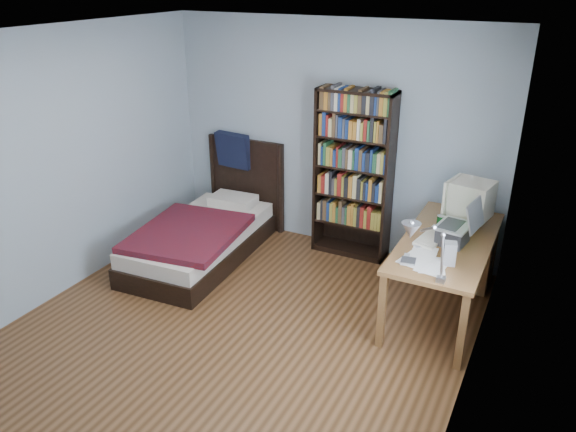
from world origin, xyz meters
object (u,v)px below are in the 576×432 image
(desk_lamp, at_px, (417,236))
(soda_can, at_px, (441,223))
(bed, at_px, (205,233))
(desk, at_px, (454,250))
(laptop, at_px, (455,231))
(bookshelf, at_px, (353,175))
(keyboard, at_px, (433,237))
(crt_monitor, at_px, (469,200))
(speaker, at_px, (450,253))

(desk_lamp, distance_m, soda_can, 1.44)
(desk_lamp, xyz_separation_m, bed, (-2.58, 1.11, -1.01))
(desk, xyz_separation_m, soda_can, (-0.11, -0.26, 0.38))
(laptop, height_order, bookshelf, bookshelf)
(keyboard, relative_size, bed, 0.22)
(keyboard, relative_size, soda_can, 3.54)
(desk, distance_m, desk_lamp, 1.83)
(crt_monitor, bearing_deg, laptop, -91.35)
(bookshelf, bearing_deg, soda_can, -26.90)
(soda_can, bearing_deg, speaker, -71.24)
(bookshelf, bearing_deg, desk_lamp, -58.55)
(crt_monitor, height_order, laptop, crt_monitor)
(soda_can, bearing_deg, laptop, -53.77)
(desk_lamp, bearing_deg, keyboard, 95.34)
(laptop, xyz_separation_m, speaker, (0.04, -0.40, -0.02))
(keyboard, distance_m, bookshelf, 1.33)
(desk, xyz_separation_m, bookshelf, (-1.18, 0.28, 0.50))
(speaker, bearing_deg, laptop, 82.27)
(soda_can, height_order, bookshelf, bookshelf)
(soda_can, bearing_deg, bookshelf, 153.10)
(keyboard, bearing_deg, soda_can, 98.32)
(crt_monitor, relative_size, keyboard, 0.94)
(desk, bearing_deg, keyboard, -103.37)
(speaker, bearing_deg, bed, 158.29)
(laptop, distance_m, desk_lamp, 1.20)
(keyboard, distance_m, bed, 2.52)
(laptop, xyz_separation_m, soda_can, (-0.18, 0.24, -0.05))
(bookshelf, bearing_deg, laptop, -32.23)
(crt_monitor, distance_m, soda_can, 0.35)
(soda_can, bearing_deg, bed, -174.09)
(desk_lamp, relative_size, keyboard, 1.44)
(desk, height_order, desk_lamp, desk_lamp)
(laptop, bearing_deg, desk, 97.24)
(desk_lamp, distance_m, keyboard, 1.24)
(speaker, height_order, bookshelf, bookshelf)
(desk, xyz_separation_m, keyboard, (-0.12, -0.51, 0.33))
(speaker, relative_size, bed, 0.09)
(crt_monitor, height_order, soda_can, crt_monitor)
(laptop, bearing_deg, desk_lamp, -94.09)
(desk_lamp, xyz_separation_m, speaker, (0.12, 0.72, -0.44))
(crt_monitor, distance_m, speaker, 0.89)
(keyboard, relative_size, bookshelf, 0.25)
(crt_monitor, bearing_deg, speaker, -88.07)
(crt_monitor, xyz_separation_m, soda_can, (-0.19, -0.23, -0.18))
(bed, bearing_deg, speaker, -8.20)
(crt_monitor, bearing_deg, desk, 154.36)
(laptop, xyz_separation_m, desk_lamp, (-0.08, -1.12, 0.42))
(desk_lamp, bearing_deg, bed, 156.75)
(desk_lamp, bearing_deg, crt_monitor, 86.72)
(crt_monitor, relative_size, laptop, 1.04)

